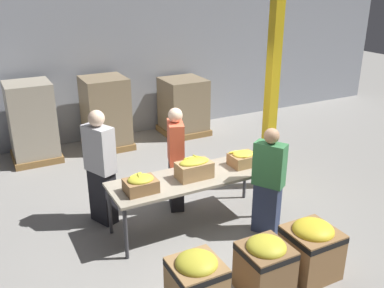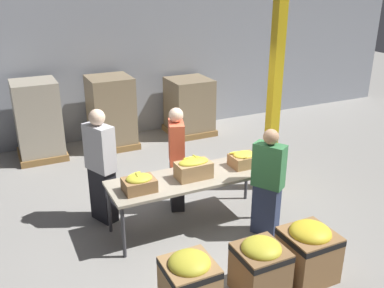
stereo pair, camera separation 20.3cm
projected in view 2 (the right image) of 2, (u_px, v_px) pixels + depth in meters
The scene contains 16 objects.
ground_plane at pixel (192, 224), 6.36m from camera, with size 30.00×30.00×0.00m, color gray.
wall_back at pixel (107, 48), 9.22m from camera, with size 16.00×0.08×4.00m.
sorting_table at pixel (192, 180), 6.09m from camera, with size 2.40×0.80×0.79m.
banana_box_0 at pixel (139, 183), 5.62m from camera, with size 0.42×0.32×0.25m.
banana_box_1 at pixel (194, 168), 5.98m from camera, with size 0.50×0.30×0.30m.
banana_box_2 at pixel (244, 159), 6.37m from camera, with size 0.41×0.32×0.23m.
volunteer_0 at pixel (177, 160), 6.56m from camera, with size 0.35×0.49×1.64m.
volunteer_1 at pixel (268, 184), 5.87m from camera, with size 0.40×0.47×1.58m.
volunteer_2 at pixel (101, 167), 6.19m from camera, with size 0.40×0.52×1.73m.
donation_bin_0 at pixel (189, 285), 4.48m from camera, with size 0.53×0.53×0.79m.
donation_bin_1 at pixel (260, 266), 4.85m from camera, with size 0.54×0.54×0.70m.
donation_bin_2 at pixel (308, 249), 5.12m from camera, with size 0.59×0.59×0.72m.
support_pillar at pixel (276, 74), 6.77m from camera, with size 0.17×0.17×4.00m.
pallet_stack_0 at pixel (38, 121), 8.45m from camera, with size 0.91×0.91×1.58m.
pallet_stack_1 at pixel (189, 107), 9.87m from camera, with size 1.00×1.00×1.29m.
pallet_stack_2 at pixel (111, 113), 9.05m from camera, with size 0.95×0.95×1.52m.
Camera 2 is at (-2.36, -4.95, 3.43)m, focal length 40.00 mm.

